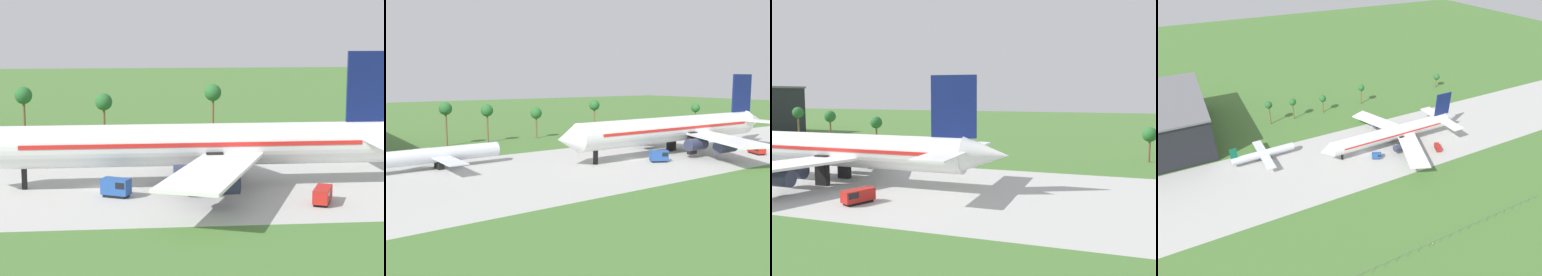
{
  "view_description": "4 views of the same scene",
  "coord_description": "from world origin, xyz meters",
  "views": [
    {
      "loc": [
        3.72,
        -101.39,
        23.53
      ],
      "look_at": [
        13.76,
        -0.29,
        7.22
      ],
      "focal_mm": 65.0,
      "sensor_mm": 36.0,
      "label": 1
    },
    {
      "loc": [
        -66.73,
        -73.48,
        18.4
      ],
      "look_at": [
        -15.55,
        -0.29,
        6.22
      ],
      "focal_mm": 40.0,
      "sensor_mm": 36.0,
      "label": 2
    },
    {
      "loc": [
        66.56,
        -68.33,
        17.13
      ],
      "look_at": [
        43.08,
        -0.29,
        9.35
      ],
      "focal_mm": 40.0,
      "sensor_mm": 36.0,
      "label": 3
    },
    {
      "loc": [
        -62.63,
        -108.6,
        82.78
      ],
      "look_at": [
        -4.45,
        5.0,
        6.0
      ],
      "focal_mm": 32.0,
      "sensor_mm": 36.0,
      "label": 4
    }
  ],
  "objects": [
    {
      "name": "jet_airliner",
      "position": [
        15.5,
        -0.29,
        6.16
      ],
      "size": [
        71.45,
        54.9,
        19.98
      ],
      "color": "white",
      "rests_on": "ground_plane"
    },
    {
      "name": "taxiway_strip",
      "position": [
        0.0,
        0.0,
        0.01
      ],
      "size": [
        320.0,
        44.0,
        0.02
      ],
      "color": "#B2B2AD",
      "rests_on": "ground_plane"
    },
    {
      "name": "ground_plane",
      "position": [
        0.0,
        0.0,
        0.0
      ],
      "size": [
        600.0,
        600.0,
        0.0
      ],
      "primitive_type": "plane",
      "color": "#477233"
    },
    {
      "name": "fuel_truck",
      "position": [
        30.08,
        -12.94,
        1.21
      ],
      "size": [
        3.9,
        5.44,
        2.23
      ],
      "color": "black",
      "rests_on": "ground_plane"
    },
    {
      "name": "palm_tree_row",
      "position": [
        10.15,
        44.5,
        8.64
      ],
      "size": [
        108.32,
        3.6,
        12.28
      ],
      "color": "brown",
      "rests_on": "ground_plane"
    },
    {
      "name": "baggage_tug",
      "position": [
        2.61,
        -6.35,
        1.43
      ],
      "size": [
        4.43,
        3.54,
        2.66
      ],
      "color": "black",
      "rests_on": "ground_plane"
    }
  ]
}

